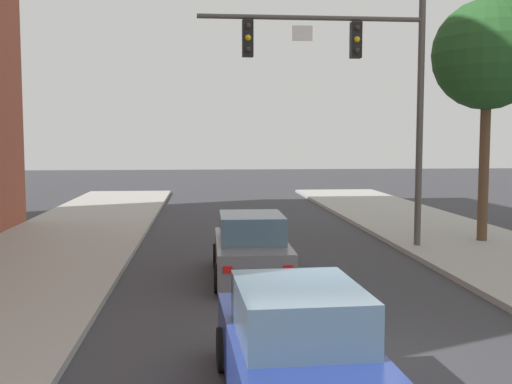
{
  "coord_description": "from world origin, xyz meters",
  "views": [
    {
      "loc": [
        -1.96,
        -8.72,
        3.39
      ],
      "look_at": [
        -0.56,
        7.25,
        2.0
      ],
      "focal_mm": 42.58,
      "sensor_mm": 36.0,
      "label": 1
    }
  ],
  "objects": [
    {
      "name": "ground_plane",
      "position": [
        0.0,
        0.0,
        0.0
      ],
      "size": [
        120.0,
        120.0,
        0.0
      ],
      "primitive_type": "plane",
      "color": "#38383D"
    },
    {
      "name": "traffic_signal_mast",
      "position": [
        2.67,
        9.24,
        5.35
      ],
      "size": [
        6.8,
        0.38,
        7.5
      ],
      "color": "#514C47",
      "rests_on": "sidewalk_right"
    },
    {
      "name": "car_lead_grey",
      "position": [
        -0.8,
        5.83,
        0.72
      ],
      "size": [
        1.87,
        4.26,
        1.6
      ],
      "color": "slate",
      "rests_on": "ground"
    },
    {
      "name": "street_tree_second",
      "position": [
        6.99,
        9.93,
        6.01
      ],
      "size": [
        3.46,
        3.46,
        7.64
      ],
      "color": "brown",
      "rests_on": "sidewalk_right"
    },
    {
      "name": "car_following_blue",
      "position": [
        -0.8,
        -1.35,
        0.72
      ],
      "size": [
        1.96,
        4.3,
        1.6
      ],
      "color": "navy",
      "rests_on": "ground"
    }
  ]
}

